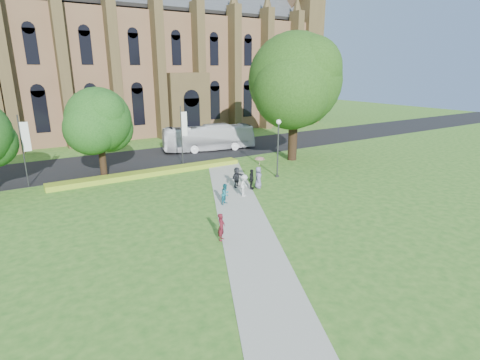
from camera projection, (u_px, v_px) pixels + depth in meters
ground at (248, 216)px, 25.18m from camera, size 160.00×160.00×0.00m
road at (149, 158)px, 41.40m from camera, size 160.00×10.00×0.02m
footpath at (240, 211)px, 25.99m from camera, size 15.58×28.54×0.04m
flower_hedge at (152, 173)px, 34.80m from camera, size 18.00×1.40×0.45m
cathedral at (163, 46)px, 58.81m from camera, size 52.60×18.25×28.00m
streetlamp at (278, 141)px, 33.35m from camera, size 0.44×0.44×5.24m
large_tree at (295, 80)px, 38.36m from camera, size 9.60×9.60×13.20m
street_tree_1 at (98, 120)px, 32.39m from camera, size 5.60×5.60×8.05m
banner_pole_0 at (183, 132)px, 37.62m from camera, size 0.70×0.10×6.00m
banner_pole_1 at (24, 147)px, 30.47m from camera, size 0.70×0.10×6.00m
tour_coach at (209, 138)px, 44.95m from camera, size 11.29×4.62×3.06m
pedestrian_0 at (221, 227)px, 21.29m from camera, size 0.69×0.69×1.61m
pedestrian_1 at (225, 194)px, 27.05m from camera, size 0.92×0.85×1.53m
pedestrian_2 at (244, 186)px, 28.68m from camera, size 1.27×1.19×1.72m
pedestrian_3 at (252, 179)px, 30.41m from camera, size 1.01×0.95×1.67m
pedestrian_4 at (258, 177)px, 30.75m from camera, size 1.01×1.02×1.78m
pedestrian_5 at (237, 177)px, 30.97m from camera, size 1.62×1.14×1.69m
parasol at (260, 162)px, 30.57m from camera, size 0.98×0.98×0.72m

